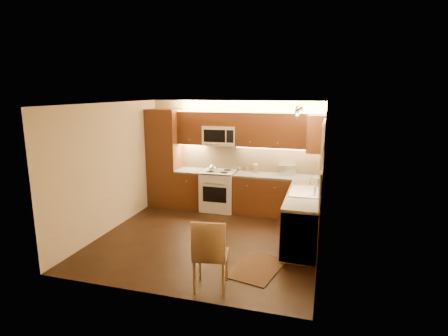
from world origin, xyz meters
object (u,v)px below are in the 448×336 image
(knife_block, at_px, (255,168))
(kettle, at_px, (213,167))
(stove, at_px, (219,190))
(dining_chair, at_px, (211,253))
(sink, at_px, (305,187))
(soap_bottle, at_px, (319,179))
(microwave, at_px, (220,135))
(toaster_oven, at_px, (287,169))

(knife_block, bearing_deg, kettle, -174.00)
(stove, relative_size, dining_chair, 0.88)
(sink, height_order, soap_bottle, soap_bottle)
(microwave, distance_m, soap_bottle, 2.42)
(toaster_oven, distance_m, knife_block, 0.70)
(microwave, relative_size, kettle, 3.67)
(stove, bearing_deg, toaster_oven, 7.20)
(stove, height_order, dining_chair, dining_chair)
(microwave, height_order, knife_block, microwave)
(stove, height_order, sink, sink)
(sink, bearing_deg, kettle, 154.22)
(stove, height_order, knife_block, knife_block)
(toaster_oven, xyz_separation_m, soap_bottle, (0.72, -0.66, -0.02))
(soap_bottle, bearing_deg, dining_chair, -119.47)
(microwave, distance_m, toaster_oven, 1.68)
(dining_chair, bearing_deg, kettle, 98.37)
(sink, relative_size, knife_block, 4.43)
(soap_bottle, bearing_deg, stove, 164.28)
(sink, height_order, dining_chair, sink)
(sink, xyz_separation_m, dining_chair, (-1.12, -2.17, -0.45))
(stove, distance_m, knife_block, 0.99)
(soap_bottle, bearing_deg, kettle, 167.35)
(kettle, relative_size, knife_block, 1.07)
(toaster_oven, height_order, soap_bottle, toaster_oven)
(dining_chair, bearing_deg, stove, 96.12)
(toaster_oven, xyz_separation_m, knife_block, (-0.69, -0.03, -0.01))
(microwave, distance_m, sink, 2.48)
(microwave, relative_size, knife_block, 3.92)
(sink, bearing_deg, toaster_oven, 110.17)
(microwave, distance_m, knife_block, 1.09)
(kettle, distance_m, dining_chair, 3.37)
(stove, bearing_deg, kettle, -134.77)
(stove, height_order, kettle, kettle)
(sink, bearing_deg, dining_chair, -117.28)
(toaster_oven, bearing_deg, sink, -84.64)
(toaster_oven, bearing_deg, stove, 172.40)
(dining_chair, bearing_deg, knife_block, 82.12)
(soap_bottle, height_order, dining_chair, soap_bottle)
(toaster_oven, bearing_deg, dining_chair, -115.11)
(kettle, distance_m, knife_block, 0.97)
(microwave, bearing_deg, stove, -90.00)
(soap_bottle, bearing_deg, microwave, 161.00)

